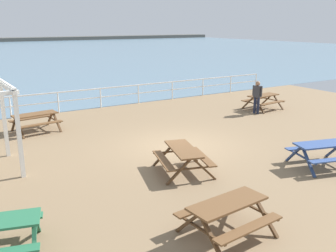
{
  "coord_description": "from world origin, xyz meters",
  "views": [
    {
      "loc": [
        -7.26,
        -11.15,
        4.43
      ],
      "look_at": [
        -0.38,
        0.1,
        0.8
      ],
      "focal_mm": 39.86,
      "sensor_mm": 36.0,
      "label": 1
    }
  ],
  "objects": [
    {
      "name": "picnic_table_near_left",
      "position": [
        -1.27,
        -2.25,
        0.58
      ],
      "size": [
        1.93,
        2.14,
        0.8
      ],
      "rotation": [
        0.0,
        0.0,
        1.3
      ],
      "color": "brown",
      "rests_on": "ground"
    },
    {
      "name": "ground_plane",
      "position": [
        0.0,
        0.0,
        -0.1
      ],
      "size": [
        30.0,
        24.0,
        0.2
      ],
      "primitive_type": "cube",
      "color": "#846B4C"
    },
    {
      "name": "picnic_table_seaward",
      "position": [
        2.8,
        -4.15,
        0.58
      ],
      "size": [
        2.14,
        1.93,
        0.8
      ],
      "rotation": [
        0.0,
        0.0,
        -0.28
      ],
      "color": "#334C84",
      "rests_on": "ground"
    },
    {
      "name": "picnic_table_near_right",
      "position": [
        7.26,
        2.87,
        0.58
      ],
      "size": [
        1.93,
        1.69,
        0.8
      ],
      "rotation": [
        0.0,
        0.0,
        0.09
      ],
      "color": "brown",
      "rests_on": "ground"
    },
    {
      "name": "visitor",
      "position": [
        6.23,
        2.3,
        0.95
      ],
      "size": [
        0.32,
        0.51,
        1.66
      ],
      "rotation": [
        0.0,
        0.0,
        3.47
      ],
      "color": "#1E2338",
      "rests_on": "ground"
    },
    {
      "name": "picnic_table_mid_centre",
      "position": [
        -2.42,
        -5.68,
        0.58
      ],
      "size": [
        1.92,
        1.67,
        0.8
      ],
      "rotation": [
        0.0,
        0.0,
        0.08
      ],
      "color": "brown",
      "rests_on": "ground"
    },
    {
      "name": "seaward_railing",
      "position": [
        -0.0,
        7.75,
        0.76
      ],
      "size": [
        23.07,
        0.07,
        1.08
      ],
      "color": "white",
      "rests_on": "ground"
    },
    {
      "name": "picnic_table_far_left",
      "position": [
        -4.1,
        4.77,
        0.58
      ],
      "size": [
        1.98,
        1.75,
        0.8
      ],
      "rotation": [
        0.0,
        0.0,
        0.13
      ],
      "color": "brown",
      "rests_on": "ground"
    }
  ]
}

